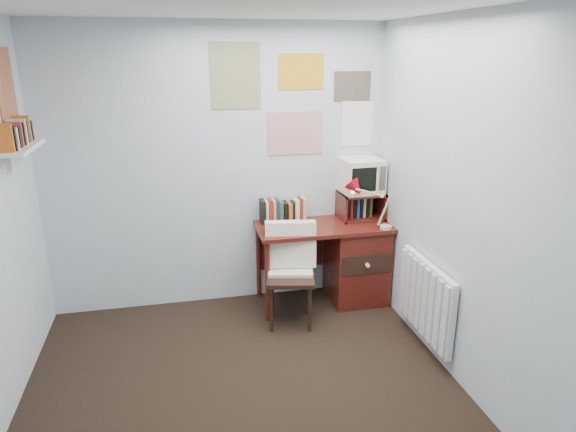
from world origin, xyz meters
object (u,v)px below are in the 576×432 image
at_px(desk_chair, 290,278).
at_px(crt_tv, 361,174).
at_px(desk, 351,259).
at_px(desk_lamp, 387,208).
at_px(radiator, 426,299).
at_px(wall_shelf, 20,148).
at_px(tv_riser, 361,205).

relative_size(desk_chair, crt_tv, 2.37).
distance_m(desk, crt_tv, 0.79).
xyz_separation_m(desk, desk_lamp, (0.24, -0.22, 0.55)).
xyz_separation_m(desk, radiator, (0.29, -0.93, 0.01)).
distance_m(desk, radiator, 0.97).
xyz_separation_m(desk_lamp, radiator, (0.05, -0.71, -0.53)).
distance_m(crt_tv, wall_shelf, 2.77).
height_order(desk_lamp, crt_tv, crt_tv).
bearing_deg(crt_tv, wall_shelf, -173.40).
height_order(desk_lamp, radiator, desk_lamp).
distance_m(desk, tv_riser, 0.51).
height_order(desk_chair, crt_tv, crt_tv).
bearing_deg(crt_tv, desk, -135.25).
bearing_deg(desk_chair, crt_tv, 43.52).
height_order(crt_tv, radiator, crt_tv).
distance_m(desk_lamp, wall_shelf, 2.89).
bearing_deg(crt_tv, desk_chair, -153.22).
relative_size(desk, radiator, 1.50).
relative_size(desk, wall_shelf, 1.94).
bearing_deg(wall_shelf, crt_tv, 10.75).
xyz_separation_m(desk, desk_chair, (-0.65, -0.33, 0.02)).
bearing_deg(desk, wall_shelf, -171.60).
distance_m(desk, desk_chair, 0.73).
bearing_deg(radiator, desk_chair, 147.33).
bearing_deg(desk_chair, desk, 39.32).
xyz_separation_m(desk, tv_riser, (0.12, 0.11, 0.48)).
bearing_deg(crt_tv, desk_lamp, -74.96).
bearing_deg(radiator, wall_shelf, 169.11).
relative_size(desk_chair, radiator, 1.06).
distance_m(desk, desk_lamp, 0.63).
bearing_deg(tv_riser, desk_chair, -150.33).
height_order(desk, wall_shelf, wall_shelf).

